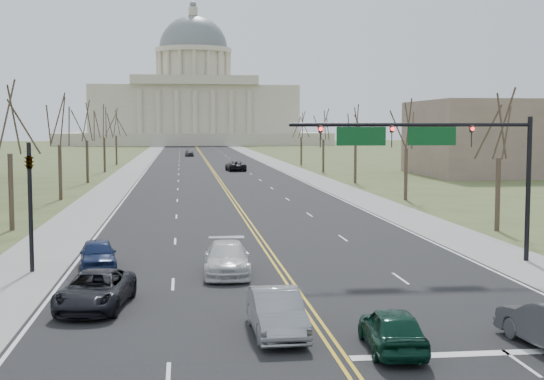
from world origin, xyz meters
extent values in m
plane|color=#45582C|center=(0.00, 0.00, 0.00)|extent=(600.00, 600.00, 0.00)
cube|color=black|center=(0.00, 110.00, 0.01)|extent=(20.00, 380.00, 0.01)
cube|color=black|center=(0.00, 6.00, 0.01)|extent=(120.00, 14.00, 0.01)
cube|color=gray|center=(-12.00, 110.00, 0.01)|extent=(4.00, 380.00, 0.03)
cube|color=gray|center=(12.00, 110.00, 0.01)|extent=(4.00, 380.00, 0.03)
cube|color=gold|center=(0.00, 110.00, 0.01)|extent=(0.42, 380.00, 0.01)
cube|color=silver|center=(-9.80, 110.00, 0.01)|extent=(0.15, 380.00, 0.01)
cube|color=silver|center=(9.80, 110.00, 0.01)|extent=(0.15, 380.00, 0.01)
cube|color=silver|center=(5.00, -1.00, 0.01)|extent=(9.50, 0.50, 0.01)
cube|color=#BBAE9C|center=(0.00, 250.00, 2.00)|extent=(90.00, 60.00, 4.00)
cube|color=#BBAE9C|center=(0.00, 250.00, 12.00)|extent=(70.00, 40.00, 16.00)
cube|color=#BBAE9C|center=(0.00, 229.50, 21.50)|extent=(42.00, 3.00, 3.00)
cylinder|color=#BBAE9C|center=(0.00, 250.00, 26.00)|extent=(24.00, 24.00, 12.00)
cylinder|color=#BBAE9C|center=(0.00, 250.00, 32.80)|extent=(27.00, 27.00, 1.60)
ellipsoid|color=slate|center=(0.00, 250.00, 33.60)|extent=(24.00, 24.00, 22.80)
cylinder|color=#BBAE9C|center=(0.00, 250.00, 46.50)|extent=(3.20, 3.20, 3.00)
sphere|color=slate|center=(0.00, 250.00, 48.80)|extent=(2.40, 2.40, 2.40)
cylinder|color=black|center=(12.50, 13.50, 3.60)|extent=(0.24, 0.24, 7.20)
cylinder|color=black|center=(6.50, 13.50, 6.80)|extent=(12.00, 0.18, 0.18)
imported|color=black|center=(9.50, 13.50, 6.25)|extent=(0.35, 0.40, 1.10)
sphere|color=#FF0C0C|center=(9.50, 13.35, 6.60)|extent=(0.18, 0.18, 0.18)
imported|color=black|center=(5.50, 13.50, 6.25)|extent=(0.35, 0.40, 1.10)
sphere|color=#FF0C0C|center=(5.50, 13.35, 6.60)|extent=(0.18, 0.18, 0.18)
imported|color=black|center=(2.00, 13.50, 6.25)|extent=(0.35, 0.40, 1.10)
sphere|color=#FF0C0C|center=(2.00, 13.35, 6.60)|extent=(0.18, 0.18, 0.18)
cube|color=#0C4C1E|center=(7.50, 13.50, 6.25)|extent=(2.40, 0.12, 0.90)
cube|color=#0C4C1E|center=(4.00, 13.50, 6.25)|extent=(2.40, 0.12, 0.90)
cylinder|color=black|center=(-11.50, 13.50, 3.00)|extent=(0.20, 0.20, 6.00)
imported|color=black|center=(-11.50, 13.50, 5.20)|extent=(0.32, 0.36, 0.99)
cylinder|color=#392D21|center=(15.50, 24.00, 2.34)|extent=(0.32, 0.32, 4.68)
cylinder|color=#392D21|center=(-15.50, 28.00, 2.48)|extent=(0.32, 0.32, 4.95)
cylinder|color=#392D21|center=(15.50, 44.00, 2.34)|extent=(0.32, 0.32, 4.68)
cylinder|color=#392D21|center=(-15.50, 48.00, 2.48)|extent=(0.32, 0.32, 4.95)
cylinder|color=#392D21|center=(15.50, 64.00, 2.34)|extent=(0.32, 0.32, 4.68)
cylinder|color=#392D21|center=(-15.50, 68.00, 2.48)|extent=(0.32, 0.32, 4.95)
cylinder|color=#392D21|center=(15.50, 84.00, 2.34)|extent=(0.32, 0.32, 4.68)
cylinder|color=#392D21|center=(-15.50, 88.00, 2.48)|extent=(0.32, 0.32, 4.95)
cylinder|color=#392D21|center=(15.50, 104.00, 2.34)|extent=(0.32, 0.32, 4.68)
cylinder|color=#392D21|center=(-15.50, 108.00, 2.48)|extent=(0.32, 0.32, 4.95)
cube|color=#775F54|center=(40.00, 76.00, 5.00)|extent=(25.00, 20.00, 10.00)
imported|color=#0B3223|center=(1.66, -0.43, 0.69)|extent=(1.85, 4.05, 1.35)
imported|color=gray|center=(-1.58, 1.75, 0.74)|extent=(1.65, 4.47, 1.46)
imported|color=black|center=(-7.81, 6.06, 0.70)|extent=(2.92, 5.20, 1.37)
imported|color=silver|center=(-2.57, 11.83, 0.74)|extent=(2.28, 5.12, 1.46)
imported|color=#16244D|center=(-8.54, 13.80, 0.71)|extent=(2.16, 4.27, 1.39)
imported|color=black|center=(3.31, 88.70, 0.77)|extent=(2.99, 5.64, 1.51)
imported|color=#4B4C52|center=(-2.91, 140.80, 0.77)|extent=(2.00, 4.51, 1.51)
camera|label=1|loc=(-4.58, -22.11, 6.81)|focal=50.00mm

